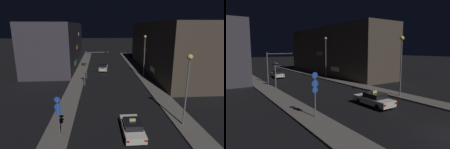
# 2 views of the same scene
# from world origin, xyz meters

# --- Properties ---
(sidewalk_left) EXTENTS (2.50, 63.02, 0.17)m
(sidewalk_left) POSITION_xyz_m (-6.43, 29.51, 0.09)
(sidewalk_left) COLOR #5B5651
(sidewalk_left) RESTS_ON ground_plane
(sidewalk_right) EXTENTS (2.50, 63.02, 0.17)m
(sidewalk_right) POSITION_xyz_m (6.43, 29.51, 0.09)
(sidewalk_right) COLOR #5B5651
(sidewalk_right) RESTS_ON ground_plane
(building_facade_left) EXTENTS (9.70, 25.00, 10.59)m
(building_facade_left) POSITION_xyz_m (-12.49, 38.73, 5.30)
(building_facade_left) COLOR #3D3842
(building_facade_left) RESTS_ON ground_plane
(building_facade_right) EXTENTS (8.22, 31.77, 10.64)m
(building_facade_right) POSITION_xyz_m (11.75, 32.70, 5.32)
(building_facade_right) COLOR #473D33
(building_facade_right) RESTS_ON ground_plane
(taxi) EXTENTS (1.87, 4.47, 1.62)m
(taxi) POSITION_xyz_m (0.59, 8.02, 0.74)
(taxi) COLOR silver
(taxi) RESTS_ON ground_plane
(far_car) EXTENTS (2.15, 4.58, 1.42)m
(far_car) POSITION_xyz_m (-1.47, 33.97, 0.73)
(far_car) COLOR silver
(far_car) RESTS_ON ground_plane
(traffic_light_overhead) EXTENTS (4.44, 0.42, 5.29)m
(traffic_light_overhead) POSITION_xyz_m (-3.25, 27.83, 3.84)
(traffic_light_overhead) COLOR slate
(traffic_light_overhead) RESTS_ON ground_plane
(traffic_light_left_kerb) EXTENTS (0.80, 0.42, 3.95)m
(traffic_light_left_kerb) POSITION_xyz_m (-4.94, 23.33, 2.81)
(traffic_light_left_kerb) COLOR slate
(traffic_light_left_kerb) RESTS_ON ground_plane
(sign_pole_left) EXTENTS (0.60, 0.10, 3.78)m
(sign_pole_left) POSITION_xyz_m (-6.10, 8.02, 2.45)
(sign_pole_left) COLOR slate
(sign_pole_left) RESTS_ON sidewalk_left
(street_lamp_near_block) EXTENTS (0.54, 0.54, 7.20)m
(street_lamp_near_block) POSITION_xyz_m (6.03, 9.15, 5.22)
(street_lamp_near_block) COLOR slate
(street_lamp_near_block) RESTS_ON sidewalk_right
(street_lamp_far_block) EXTENTS (0.51, 0.51, 8.01)m
(street_lamp_far_block) POSITION_xyz_m (6.30, 27.59, 5.59)
(street_lamp_far_block) COLOR slate
(street_lamp_far_block) RESTS_ON sidewalk_right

